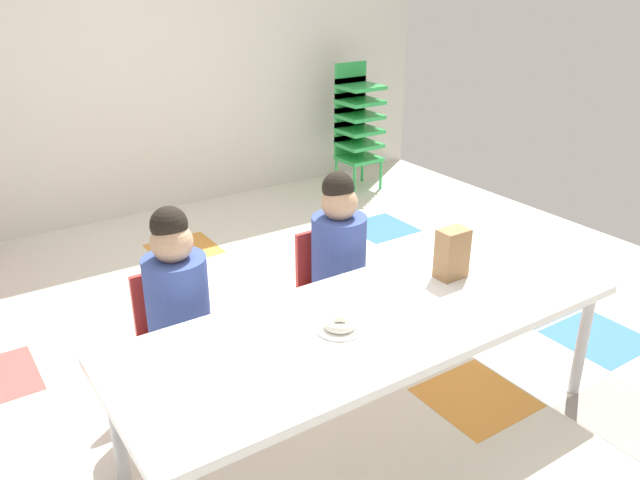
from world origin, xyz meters
TOP-DOWN VIEW (x-y plane):
  - ground_plane at (0.00, -0.00)m, footprint 5.24×4.45m
  - back_wall at (0.00, 2.22)m, footprint 5.24×0.10m
  - craft_table at (-0.08, -0.81)m, footprint 2.02×0.73m
  - seated_child_near_camera at (-0.64, -0.21)m, footprint 0.32×0.31m
  - seated_child_middle_seat at (0.17, -0.21)m, footprint 0.32×0.31m
  - kid_chair_green_stack at (1.76, 1.77)m, footprint 0.32×0.30m
  - paper_bag_brown at (0.40, -0.72)m, footprint 0.13×0.09m
  - paper_plate_near_edge at (-0.24, -0.81)m, footprint 0.18×0.18m
  - donut_powdered_on_plate at (-0.24, -0.81)m, footprint 0.12×0.12m

SIDE VIEW (x-z plane):
  - ground_plane at x=0.00m, z-range -0.02..0.00m
  - craft_table at x=-0.08m, z-range 0.23..0.78m
  - paper_plate_near_edge at x=-0.24m, z-range 0.55..0.55m
  - seated_child_near_camera at x=-0.64m, z-range 0.10..1.01m
  - seated_child_middle_seat at x=0.17m, z-range 0.10..1.01m
  - donut_powdered_on_plate at x=-0.24m, z-range 0.55..0.59m
  - kid_chair_green_stack at x=1.76m, z-range 0.06..1.10m
  - paper_bag_brown at x=0.40m, z-range 0.55..0.77m
  - back_wall at x=0.00m, z-range 0.00..2.75m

